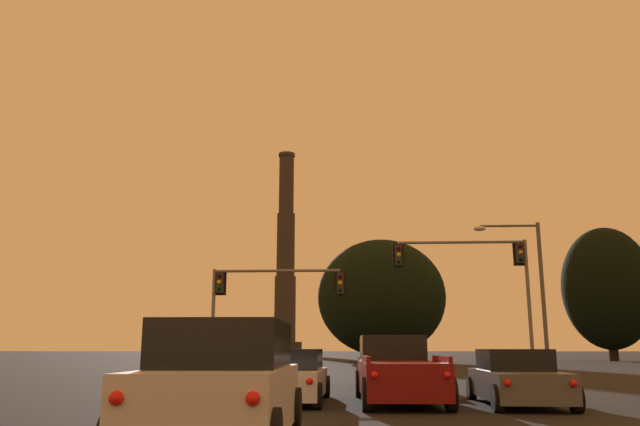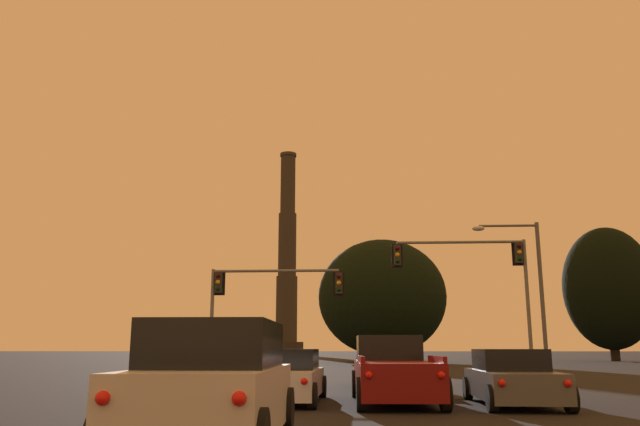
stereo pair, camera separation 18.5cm
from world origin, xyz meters
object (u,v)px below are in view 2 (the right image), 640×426
at_px(suv_left_lane_third, 214,385).
at_px(traffic_light_overhead_right, 482,271).
at_px(sedan_right_lane_second, 512,379).
at_px(pickup_truck_center_lane_second, 393,372).
at_px(traffic_light_overhead_left, 258,293).
at_px(smokestack, 287,273).
at_px(pickup_truck_center_lane_front, 385,366).
at_px(street_lamp, 529,279).
at_px(sedan_left_lane_second, 286,377).

xyz_separation_m(suv_left_lane_third, traffic_light_overhead_right, (8.47, 21.82, 4.34)).
height_order(sedan_right_lane_second, pickup_truck_center_lane_second, pickup_truck_center_lane_second).
distance_m(pickup_truck_center_lane_second, traffic_light_overhead_left, 14.88).
bearing_deg(suv_left_lane_third, smokestack, 94.69).
distance_m(pickup_truck_center_lane_front, street_lamp, 11.23).
xyz_separation_m(sedan_left_lane_second, traffic_light_overhead_left, (-2.91, 13.35, 3.47)).
height_order(sedan_left_lane_second, sedan_right_lane_second, same).
bearing_deg(traffic_light_overhead_right, sedan_left_lane_second, -120.69).
bearing_deg(smokestack, suv_left_lane_third, -84.14).
height_order(traffic_light_overhead_right, smokestack, smokestack).
bearing_deg(traffic_light_overhead_left, pickup_truck_center_lane_second, -66.23).
xyz_separation_m(pickup_truck_center_lane_second, smokestack, (-16.58, 122.87, 17.46)).
bearing_deg(sedan_left_lane_second, smokestack, 96.96).
bearing_deg(suv_left_lane_third, traffic_light_overhead_left, 96.03).
xyz_separation_m(pickup_truck_center_lane_front, traffic_light_overhead_left, (-5.89, 6.91, 3.33)).
xyz_separation_m(sedan_left_lane_second, pickup_truck_center_lane_front, (2.98, 6.44, 0.14)).
relative_size(pickup_truck_center_lane_second, smokestack, 0.12).
bearing_deg(suv_left_lane_third, pickup_truck_center_lane_front, 76.26).
distance_m(sedan_left_lane_second, traffic_light_overhead_left, 14.10).
height_order(pickup_truck_center_lane_front, smokestack, smokestack).
xyz_separation_m(suv_left_lane_third, traffic_light_overhead_left, (-2.69, 21.27, 3.24)).
bearing_deg(pickup_truck_center_lane_second, pickup_truck_center_lane_front, 87.82).
distance_m(sedan_left_lane_second, pickup_truck_center_lane_front, 7.10).
height_order(street_lamp, smokestack, smokestack).
xyz_separation_m(sedan_left_lane_second, suv_left_lane_third, (-0.22, -7.92, 0.23)).
bearing_deg(suv_left_lane_third, sedan_right_lane_second, 48.77).
bearing_deg(sedan_left_lane_second, sedan_right_lane_second, -4.63).
distance_m(sedan_left_lane_second, street_lamp, 17.79).
xyz_separation_m(sedan_right_lane_second, street_lamp, (4.54, 14.30, 4.11)).
relative_size(sedan_left_lane_second, pickup_truck_center_lane_front, 0.85).
xyz_separation_m(sedan_left_lane_second, street_lamp, (10.52, 13.75, 4.11)).
distance_m(suv_left_lane_third, street_lamp, 24.50).
xyz_separation_m(traffic_light_overhead_left, smokestack, (-10.73, 109.60, 14.12)).
xyz_separation_m(traffic_light_overhead_left, traffic_light_overhead_right, (11.16, 0.55, 1.11)).
bearing_deg(sedan_right_lane_second, suv_left_lane_third, -128.58).
relative_size(suv_left_lane_third, pickup_truck_center_lane_second, 0.89).
relative_size(pickup_truck_center_lane_second, traffic_light_overhead_left, 0.82).
distance_m(sedan_left_lane_second, pickup_truck_center_lane_second, 2.94).
height_order(sedan_left_lane_second, street_lamp, street_lamp).
bearing_deg(pickup_truck_center_lane_second, traffic_light_overhead_left, 112.01).
bearing_deg(pickup_truck_center_lane_front, street_lamp, 42.56).
bearing_deg(sedan_right_lane_second, pickup_truck_center_lane_front, 114.68).
xyz_separation_m(pickup_truck_center_lane_second, street_lamp, (7.58, 13.67, 3.97)).
distance_m(suv_left_lane_third, traffic_light_overhead_left, 21.68).
height_order(pickup_truck_center_lane_front, traffic_light_overhead_right, traffic_light_overhead_right).
relative_size(suv_left_lane_third, traffic_light_overhead_left, 0.72).
bearing_deg(traffic_light_overhead_left, smokestack, 95.59).
bearing_deg(sedan_left_lane_second, pickup_truck_center_lane_front, 65.76).
bearing_deg(pickup_truck_center_lane_second, sedan_left_lane_second, 179.83).
distance_m(sedan_right_lane_second, pickup_truck_center_lane_front, 7.60).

